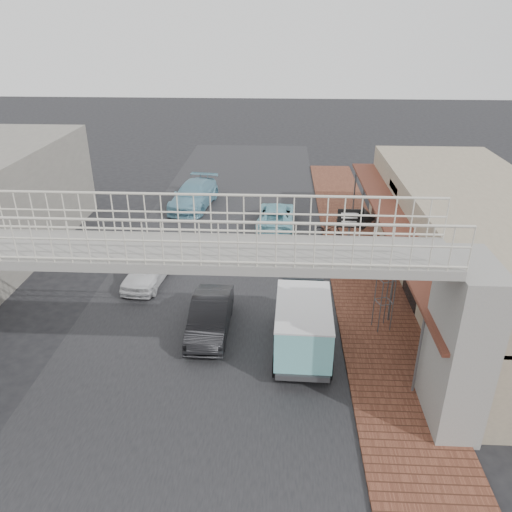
# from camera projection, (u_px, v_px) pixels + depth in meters

# --- Properties ---
(ground) EXTENTS (120.00, 120.00, 0.00)m
(ground) POSITION_uv_depth(u_px,v_px,m) (204.00, 332.00, 18.43)
(ground) COLOR black
(ground) RESTS_ON ground
(road_strip) EXTENTS (10.00, 60.00, 0.01)m
(road_strip) POSITION_uv_depth(u_px,v_px,m) (204.00, 332.00, 18.43)
(road_strip) COLOR black
(road_strip) RESTS_ON ground
(sidewalk) EXTENTS (3.00, 40.00, 0.10)m
(sidewalk) POSITION_uv_depth(u_px,v_px,m) (369.00, 294.00, 20.82)
(sidewalk) COLOR brown
(sidewalk) RESTS_ON ground
(shophouse_row) EXTENTS (7.20, 18.00, 4.00)m
(shophouse_row) POSITION_uv_depth(u_px,v_px,m) (479.00, 244.00, 20.67)
(shophouse_row) COLOR gray
(shophouse_row) RESTS_ON ground
(footbridge) EXTENTS (16.40, 2.40, 6.34)m
(footbridge) POSITION_uv_depth(u_px,v_px,m) (178.00, 317.00, 13.46)
(footbridge) COLOR gray
(footbridge) RESTS_ON ground
(white_hatchback) EXTENTS (1.86, 3.78, 1.24)m
(white_hatchback) POSITION_uv_depth(u_px,v_px,m) (148.00, 269.00, 21.66)
(white_hatchback) COLOR white
(white_hatchback) RESTS_ON ground
(dark_sedan) EXTENTS (1.38, 3.92, 1.29)m
(dark_sedan) POSITION_uv_depth(u_px,v_px,m) (210.00, 316.00, 18.20)
(dark_sedan) COLOR black
(dark_sedan) RESTS_ON ground
(angkot_curb) EXTENTS (2.17, 4.40, 1.20)m
(angkot_curb) POSITION_uv_depth(u_px,v_px,m) (276.00, 215.00, 27.64)
(angkot_curb) COLOR #74B9C9
(angkot_curb) RESTS_ON ground
(angkot_far) EXTENTS (2.78, 5.39, 1.49)m
(angkot_far) POSITION_uv_depth(u_px,v_px,m) (194.00, 195.00, 30.38)
(angkot_far) COLOR #69A1B7
(angkot_far) RESTS_ON ground
(angkot_van) EXTENTS (2.00, 4.17, 2.02)m
(angkot_van) POSITION_uv_depth(u_px,v_px,m) (303.00, 320.00, 16.78)
(angkot_van) COLOR black
(angkot_van) RESTS_ON ground
(motorcycle_near) EXTENTS (1.68, 0.83, 0.84)m
(motorcycle_near) POSITION_uv_depth(u_px,v_px,m) (329.00, 228.00, 26.16)
(motorcycle_near) COLOR black
(motorcycle_near) RESTS_ON sidewalk
(motorcycle_far) EXTENTS (1.77, 0.59, 1.05)m
(motorcycle_far) POSITION_uv_depth(u_px,v_px,m) (377.00, 246.00, 23.90)
(motorcycle_far) COLOR black
(motorcycle_far) RESTS_ON sidewalk
(street_clock) EXTENTS (0.70, 0.65, 2.71)m
(street_clock) POSITION_uv_depth(u_px,v_px,m) (387.00, 274.00, 17.54)
(street_clock) COLOR #59595B
(street_clock) RESTS_ON sidewalk
(arrow_sign) EXTENTS (1.67, 1.05, 2.91)m
(arrow_sign) POSITION_uv_depth(u_px,v_px,m) (367.00, 220.00, 22.00)
(arrow_sign) COLOR #59595B
(arrow_sign) RESTS_ON sidewalk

